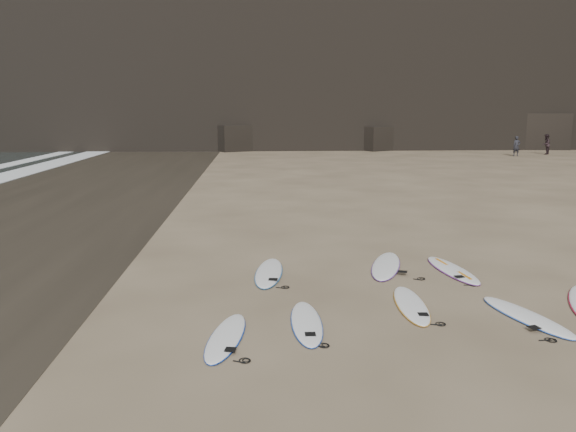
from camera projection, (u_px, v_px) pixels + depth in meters
The scene contains 10 objects.
ground at pixel (447, 312), 11.06m from camera, with size 240.00×240.00×0.00m, color #897559.
surfboard_0 at pixel (226, 336), 9.78m from camera, with size 0.53×2.22×0.08m, color white.
surfboard_1 at pixel (306, 322), 10.43m from camera, with size 0.55×2.29×0.08m, color white.
surfboard_2 at pixel (411, 304), 11.39m from camera, with size 0.56×2.35×0.08m, color white.
surfboard_3 at pixel (527, 316), 10.74m from camera, with size 0.58×2.41×0.09m, color white.
surfboard_5 at pixel (269, 272), 13.64m from camera, with size 0.61×2.56×0.09m, color white.
surfboard_6 at pixel (386, 265), 14.23m from camera, with size 0.65×2.71×0.10m, color white.
surfboard_7 at pixel (452, 270), 13.86m from camera, with size 0.61×2.53×0.09m, color white.
person_a at pixel (517, 146), 48.26m from camera, with size 0.63×0.41×1.71m, color black.
person_b at pixel (546, 144), 50.04m from camera, with size 0.88×0.68×1.80m, color black.
Camera 1 is at (-3.76, -10.30, 3.93)m, focal length 35.00 mm.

